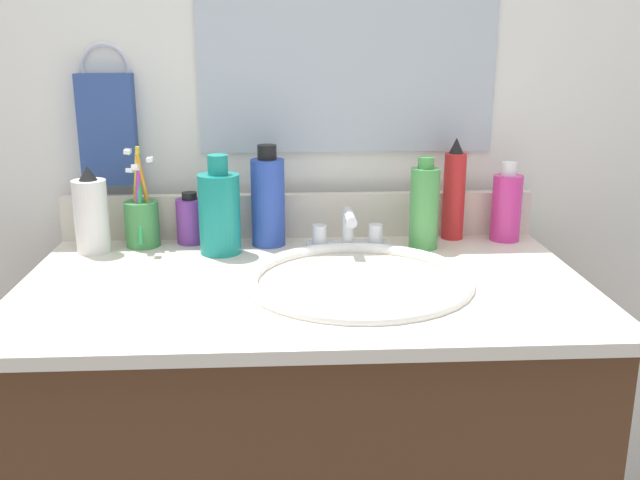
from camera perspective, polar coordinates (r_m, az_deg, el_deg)
name	(u,v)px	position (r m, az deg, el deg)	size (l,w,h in m)	color
vanity_cabinet	(305,478)	(1.40, -1.18, -18.46)	(0.92, 0.53, 0.74)	#4C2D19
countertop	(304,285)	(1.22, -1.28, -3.63)	(0.96, 0.58, 0.02)	beige
backsplash	(299,215)	(1.47, -1.65, 1.99)	(0.96, 0.02, 0.09)	beige
back_wall	(299,276)	(1.58, -1.67, -2.92)	(2.06, 0.04, 1.30)	white
mirror_panel	(348,10)	(1.48, 2.25, 17.87)	(0.60, 0.01, 0.56)	#B2BCC6
towel_ring	(105,68)	(1.51, -16.76, 13.01)	(0.10, 0.10, 0.01)	silver
hand_towel	(108,130)	(1.50, -16.55, 8.41)	(0.11, 0.04, 0.22)	#334C8C
sink_basin	(358,299)	(1.22, 3.06, -4.71)	(0.39, 0.39, 0.11)	white
faucet	(348,236)	(1.39, 2.24, 0.36)	(0.16, 0.10, 0.08)	silver
bottle_lotion_white	(91,214)	(1.43, -17.76, 1.98)	(0.06, 0.06, 0.17)	white
bottle_soap_pink	(506,206)	(1.49, 14.63, 2.64)	(0.06, 0.06, 0.16)	#D8338C
bottle_toner_green	(424,207)	(1.40, 8.30, 2.64)	(0.06, 0.06, 0.18)	#4C9E4C
bottle_shampoo_blue	(268,200)	(1.41, -4.17, 3.18)	(0.07, 0.07, 0.20)	#2D4CB2
bottle_cream_purple	(191,220)	(1.45, -10.27, 1.58)	(0.06, 0.06, 0.10)	#7A3899
bottle_mouthwash_teal	(219,212)	(1.36, -8.01, 2.26)	(0.08, 0.08, 0.19)	teal
bottle_spray_red	(454,193)	(1.47, 10.63, 3.72)	(0.04, 0.04, 0.21)	red
cup_green	(142,220)	(1.44, -14.01, 1.53)	(0.07, 0.09, 0.20)	#3F8C47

